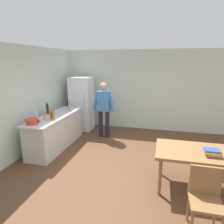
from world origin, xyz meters
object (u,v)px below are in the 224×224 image
dining_table (196,155)px  bottle_vinegar_tall (70,106)px  chair (205,195)px  bottle_oil_amber (53,115)px  person (104,106)px  refrigerator (82,104)px  book_stack (213,153)px  bottle_wine_dark (47,109)px  bottle_water_clear (37,116)px  cooking_pot (32,121)px  bottle_sauce_red (51,115)px  utensil_jar (46,117)px

dining_table → bottle_vinegar_tall: bottle_vinegar_tall is taller
chair → bottle_oil_amber: bearing=156.9°
person → chair: 3.93m
refrigerator → book_stack: (3.54, -2.84, -0.09)m
bottle_vinegar_tall → bottle_wine_dark: size_ratio=0.94×
person → bottle_oil_amber: bearing=-121.2°
bottle_oil_amber → bottle_wine_dark: (-0.42, 0.42, 0.03)m
refrigerator → bottle_water_clear: (-0.27, -2.17, 0.13)m
dining_table → bottle_wine_dark: (-3.64, 1.12, 0.37)m
cooking_pot → bottle_sauce_red: bearing=70.6°
bottle_water_clear → bottle_sauce_red: bearing=48.0°
chair → bottle_oil_amber: size_ratio=3.25×
cooking_pot → bottle_wine_dark: bearing=98.3°
bottle_vinegar_tall → bottle_sauce_red: (-0.06, -0.91, -0.04)m
bottle_wine_dark → cooking_pot: bearing=-81.7°
bottle_water_clear → cooking_pot: bearing=-77.6°
bottle_oil_amber → cooking_pot: bearing=-124.5°
person → bottle_wine_dark: size_ratio=5.00×
bottle_vinegar_tall → book_stack: 3.98m
person → dining_table: bearing=-42.4°
bottle_oil_amber → book_stack: 3.58m
refrigerator → bottle_water_clear: 2.19m
chair → bottle_wine_dark: 4.23m
utensil_jar → bottle_water_clear: (-0.20, -0.10, 0.05)m
refrigerator → utensil_jar: size_ratio=5.62×
refrigerator → cooking_pot: bearing=-95.2°
bottle_vinegar_tall → bottle_wine_dark: bearing=-122.1°
person → cooking_pot: size_ratio=4.25×
dining_table → bottle_water_clear: (-3.57, 0.53, 0.35)m
bottle_sauce_red → chair: bearing=-27.9°
chair → cooking_pot: (-3.52, 1.24, 0.43)m
cooking_pot → bottle_water_clear: size_ratio=1.33×
person → bottle_sauce_red: (-0.99, -1.35, 0.02)m
cooking_pot → book_stack: 3.79m
bottle_sauce_red → bottle_oil_amber: bearing=-40.0°
dining_table → bottle_wine_dark: 3.83m
dining_table → chair: 0.98m
person → chair: bearing=-53.0°
dining_table → chair: (-0.00, -0.97, -0.14)m
refrigerator → dining_table: refrigerator is taller
refrigerator → book_stack: bearing=-38.7°
bottle_wine_dark → bottle_sauce_red: bearing=-46.7°
person → bottle_oil_amber: person is taller
chair → bottle_sauce_red: 3.80m
utensil_jar → bottle_oil_amber: (0.15, 0.08, 0.04)m
refrigerator → bottle_vinegar_tall: 1.00m
person → book_stack: size_ratio=6.21×
bottle_vinegar_tall → chair: bearing=-39.3°
book_stack → cooking_pot: bearing=173.7°
bottle_vinegar_tall → book_stack: bearing=-27.8°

